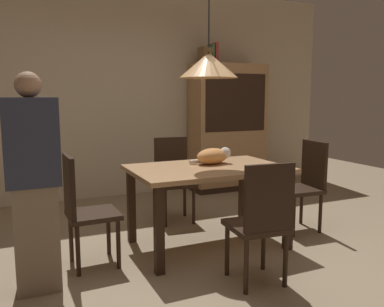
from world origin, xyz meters
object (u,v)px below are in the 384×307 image
(hutch_bookcase, at_px, (228,130))
(book_red_tall, at_px, (214,53))
(chair_right_side, at_px, (305,181))
(book_green_slim, at_px, (211,54))
(person_standing, at_px, (34,185))
(book_brown_thick, at_px, (203,55))
(chair_far_back, at_px, (173,175))
(chair_near_front, at_px, (262,219))
(pendant_lamp, at_px, (209,65))
(cat_sleeping, at_px, (213,156))
(book_yellow_short, at_px, (207,57))
(dining_table, at_px, (208,178))
(chair_left_side, at_px, (83,206))

(hutch_bookcase, height_order, book_red_tall, book_red_tall)
(chair_right_side, distance_m, book_green_slim, 2.45)
(chair_right_side, height_order, hutch_bookcase, hutch_bookcase)
(person_standing, bearing_deg, book_brown_thick, 42.96)
(chair_far_back, bearing_deg, book_green_slim, 46.80)
(chair_far_back, distance_m, person_standing, 1.92)
(chair_near_front, distance_m, pendant_lamp, 1.45)
(chair_right_side, bearing_deg, book_green_slim, 93.31)
(cat_sleeping, bearing_deg, chair_right_side, -7.06)
(hutch_bookcase, distance_m, person_standing, 3.59)
(book_red_tall, bearing_deg, person_standing, -138.98)
(book_yellow_short, relative_size, book_red_tall, 0.71)
(pendant_lamp, bearing_deg, cat_sleeping, 45.86)
(dining_table, bearing_deg, chair_near_front, -90.43)
(person_standing, bearing_deg, dining_table, 10.55)
(chair_far_back, xyz_separation_m, cat_sleeping, (0.11, -0.76, 0.32))
(pendant_lamp, distance_m, person_standing, 1.76)
(chair_far_back, relative_size, chair_left_side, 1.00)
(chair_far_back, bearing_deg, chair_near_front, -90.47)
(chair_right_side, bearing_deg, chair_left_side, 179.91)
(cat_sleeping, bearing_deg, chair_left_side, -174.41)
(chair_left_side, relative_size, cat_sleeping, 2.30)
(book_red_tall, bearing_deg, hutch_bookcase, -0.34)
(chair_far_back, bearing_deg, hutch_bookcase, 39.37)
(cat_sleeping, distance_m, book_green_slim, 2.34)
(chair_far_back, bearing_deg, person_standing, -142.49)
(chair_left_side, distance_m, book_brown_thick, 3.16)
(book_red_tall, bearing_deg, book_green_slim, 180.00)
(book_brown_thick, relative_size, book_red_tall, 0.86)
(pendant_lamp, bearing_deg, dining_table, -116.57)
(chair_left_side, relative_size, hutch_bookcase, 0.50)
(chair_near_front, bearing_deg, chair_right_side, 37.55)
(cat_sleeping, bearing_deg, chair_far_back, 98.14)
(chair_near_front, xyz_separation_m, person_standing, (-1.49, 0.60, 0.27))
(person_standing, bearing_deg, hutch_bookcase, 38.39)
(chair_far_back, xyz_separation_m, book_yellow_short, (0.96, 1.07, 1.43))
(chair_far_back, relative_size, chair_near_front, 1.00)
(book_green_slim, height_order, person_standing, book_green_slim)
(chair_right_side, relative_size, cat_sleeping, 2.30)
(dining_table, relative_size, chair_far_back, 1.51)
(chair_far_back, height_order, book_green_slim, book_green_slim)
(chair_left_side, height_order, chair_near_front, same)
(book_yellow_short, bearing_deg, book_green_slim, 0.00)
(pendant_lamp, bearing_deg, book_brown_thick, 65.36)
(book_green_slim, bearing_deg, chair_near_front, -109.86)
(chair_left_side, height_order, cat_sleeping, chair_left_side)
(chair_near_front, xyz_separation_m, chair_right_side, (1.13, 0.87, 0.00))
(dining_table, height_order, hutch_bookcase, hutch_bookcase)
(hutch_bookcase, relative_size, book_brown_thick, 7.71)
(dining_table, relative_size, chair_right_side, 1.51)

